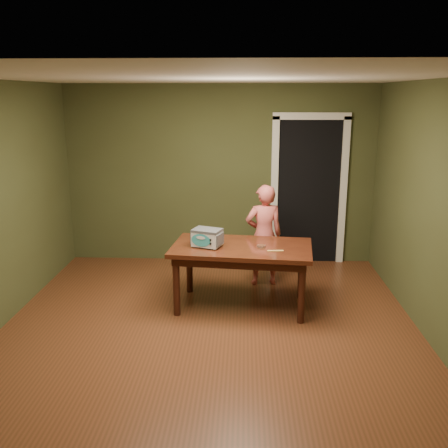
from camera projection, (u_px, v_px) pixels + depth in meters
The scene contains 8 objects.
floor at pixel (208, 336), 5.22m from camera, with size 5.00×5.00×0.00m, color brown.
room_shell at pixel (207, 174), 4.78m from camera, with size 4.52×5.02×2.61m.
doorway at pixel (306, 189), 7.59m from camera, with size 1.10×0.66×2.25m.
dining_table at pixel (242, 254), 5.79m from camera, with size 1.68×1.06×0.75m.
toy_oven at pixel (207, 237), 5.71m from camera, with size 0.39×0.32×0.21m.
baking_pan at pixel (261, 246), 5.72m from camera, with size 0.10×0.10×0.02m.
spatula at pixel (275, 251), 5.57m from camera, with size 0.18×0.03×0.01m, color #F3CF6A.
child at pixel (264, 235), 6.49m from camera, with size 0.49×0.32×1.34m, color #D75D58.
Camera 1 is at (0.36, -4.74, 2.45)m, focal length 40.00 mm.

